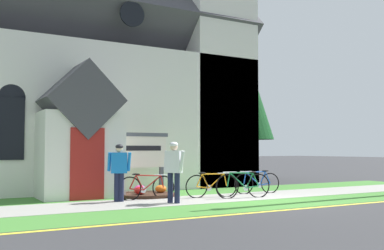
{
  "coord_description": "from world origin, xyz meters",
  "views": [
    {
      "loc": [
        -8.37,
        -10.14,
        1.45
      ],
      "look_at": [
        -0.7,
        3.4,
        2.31
      ],
      "focal_mm": 42.29,
      "sensor_mm": 36.0,
      "label": 1
    }
  ],
  "objects_px": {
    "roadside_conifer": "(241,87)",
    "bicycle_silver": "(243,185)",
    "cyclist_in_white_jersey": "(174,167)",
    "church_sign": "(139,153)",
    "bicycle_orange": "(212,185)",
    "bicycle_blue": "(257,183)",
    "bicycle_black": "(147,187)",
    "cyclist_in_yellow_jersey": "(119,168)"
  },
  "relations": [
    {
      "from": "roadside_conifer",
      "to": "bicycle_silver",
      "type": "bearing_deg",
      "value": -125.37
    },
    {
      "from": "bicycle_silver",
      "to": "cyclist_in_white_jersey",
      "type": "distance_m",
      "value": 2.53
    },
    {
      "from": "church_sign",
      "to": "bicycle_silver",
      "type": "height_order",
      "value": "church_sign"
    },
    {
      "from": "bicycle_orange",
      "to": "cyclist_in_white_jersey",
      "type": "bearing_deg",
      "value": -154.9
    },
    {
      "from": "bicycle_silver",
      "to": "roadside_conifer",
      "type": "height_order",
      "value": "roadside_conifer"
    },
    {
      "from": "bicycle_blue",
      "to": "bicycle_black",
      "type": "bearing_deg",
      "value": 178.11
    },
    {
      "from": "bicycle_silver",
      "to": "bicycle_blue",
      "type": "xyz_separation_m",
      "value": [
        1.24,
        0.91,
        -0.02
      ]
    },
    {
      "from": "bicycle_black",
      "to": "cyclist_in_white_jersey",
      "type": "relative_size",
      "value": 1.05
    },
    {
      "from": "bicycle_orange",
      "to": "bicycle_blue",
      "type": "distance_m",
      "value": 1.99
    },
    {
      "from": "bicycle_silver",
      "to": "cyclist_in_white_jersey",
      "type": "xyz_separation_m",
      "value": [
        -2.45,
        -0.17,
        0.6
      ]
    },
    {
      "from": "cyclist_in_yellow_jersey",
      "to": "bicycle_orange",
      "type": "bearing_deg",
      "value": -5.1
    },
    {
      "from": "bicycle_orange",
      "to": "cyclist_in_yellow_jersey",
      "type": "height_order",
      "value": "cyclist_in_yellow_jersey"
    },
    {
      "from": "bicycle_black",
      "to": "cyclist_in_white_jersey",
      "type": "height_order",
      "value": "cyclist_in_white_jersey"
    },
    {
      "from": "bicycle_black",
      "to": "cyclist_in_white_jersey",
      "type": "bearing_deg",
      "value": -77.5
    },
    {
      "from": "church_sign",
      "to": "cyclist_in_white_jersey",
      "type": "xyz_separation_m",
      "value": [
        -0.08,
        -2.63,
        -0.37
      ]
    },
    {
      "from": "bicycle_orange",
      "to": "cyclist_in_white_jersey",
      "type": "height_order",
      "value": "cyclist_in_white_jersey"
    },
    {
      "from": "bicycle_silver",
      "to": "cyclist_in_white_jersey",
      "type": "height_order",
      "value": "cyclist_in_white_jersey"
    },
    {
      "from": "bicycle_orange",
      "to": "roadside_conifer",
      "type": "xyz_separation_m",
      "value": [
        6.12,
        6.95,
        4.31
      ]
    },
    {
      "from": "bicycle_silver",
      "to": "church_sign",
      "type": "bearing_deg",
      "value": 133.88
    },
    {
      "from": "church_sign",
      "to": "bicycle_silver",
      "type": "relative_size",
      "value": 1.15
    },
    {
      "from": "bicycle_black",
      "to": "bicycle_blue",
      "type": "height_order",
      "value": "same"
    },
    {
      "from": "cyclist_in_yellow_jersey",
      "to": "bicycle_silver",
      "type": "bearing_deg",
      "value": -13.85
    },
    {
      "from": "roadside_conifer",
      "to": "church_sign",
      "type": "bearing_deg",
      "value": -146.56
    },
    {
      "from": "cyclist_in_yellow_jersey",
      "to": "bicycle_black",
      "type": "bearing_deg",
      "value": 9.34
    },
    {
      "from": "bicycle_black",
      "to": "bicycle_blue",
      "type": "distance_m",
      "value": 3.96
    },
    {
      "from": "bicycle_black",
      "to": "roadside_conifer",
      "type": "relative_size",
      "value": 0.24
    },
    {
      "from": "bicycle_orange",
      "to": "bicycle_silver",
      "type": "bearing_deg",
      "value": -40.95
    },
    {
      "from": "bicycle_silver",
      "to": "bicycle_blue",
      "type": "height_order",
      "value": "bicycle_silver"
    },
    {
      "from": "bicycle_silver",
      "to": "bicycle_orange",
      "type": "bearing_deg",
      "value": 139.05
    },
    {
      "from": "bicycle_silver",
      "to": "cyclist_in_yellow_jersey",
      "type": "bearing_deg",
      "value": 166.15
    },
    {
      "from": "bicycle_silver",
      "to": "cyclist_in_white_jersey",
      "type": "bearing_deg",
      "value": -176.07
    },
    {
      "from": "bicycle_orange",
      "to": "bicycle_silver",
      "type": "xyz_separation_m",
      "value": [
        0.73,
        -0.64,
        0.01
      ]
    },
    {
      "from": "cyclist_in_yellow_jersey",
      "to": "cyclist_in_white_jersey",
      "type": "bearing_deg",
      "value": -42.11
    },
    {
      "from": "bicycle_black",
      "to": "bicycle_blue",
      "type": "relative_size",
      "value": 1.05
    },
    {
      "from": "bicycle_blue",
      "to": "church_sign",
      "type": "bearing_deg",
      "value": 156.75
    },
    {
      "from": "church_sign",
      "to": "cyclist_in_white_jersey",
      "type": "relative_size",
      "value": 1.2
    },
    {
      "from": "bicycle_orange",
      "to": "bicycle_black",
      "type": "xyz_separation_m",
      "value": [
        -1.99,
        0.41,
        -0.0
      ]
    },
    {
      "from": "cyclist_in_white_jersey",
      "to": "bicycle_silver",
      "type": "bearing_deg",
      "value": 3.93
    },
    {
      "from": "cyclist_in_white_jersey",
      "to": "bicycle_blue",
      "type": "bearing_deg",
      "value": 16.34
    },
    {
      "from": "bicycle_orange",
      "to": "bicycle_silver",
      "type": "relative_size",
      "value": 0.97
    },
    {
      "from": "church_sign",
      "to": "bicycle_orange",
      "type": "xyz_separation_m",
      "value": [
        1.64,
        -1.83,
        -0.98
      ]
    },
    {
      "from": "bicycle_silver",
      "to": "bicycle_blue",
      "type": "relative_size",
      "value": 1.05
    }
  ]
}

